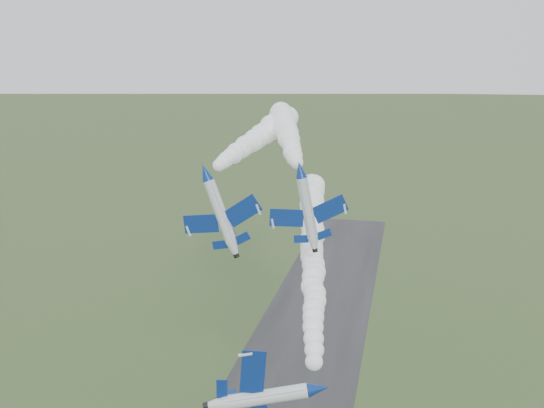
{
  "coord_description": "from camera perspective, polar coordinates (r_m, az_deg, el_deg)",
  "views": [
    {
      "loc": [
        18.85,
        -56.15,
        58.16
      ],
      "look_at": [
        2.04,
        17.75,
        39.8
      ],
      "focal_mm": 40.0,
      "sensor_mm": 36.0,
      "label": 1
    }
  ],
  "objects": [
    {
      "name": "smoke_trail_jet_lead",
      "position": [
        90.65,
        3.86,
        -3.71
      ],
      "size": [
        19.5,
        66.09,
        4.48
      ],
      "primitive_type": null,
      "rotation": [
        0.0,
        0.0,
        0.23
      ],
      "color": "white"
    },
    {
      "name": "smoke_trail_jet_pair_right",
      "position": [
        106.53,
        1.4,
        6.79
      ],
      "size": [
        19.18,
        51.78,
        4.61
      ],
      "primitive_type": null,
      "rotation": [
        0.0,
        0.0,
        0.28
      ],
      "color": "white"
    },
    {
      "name": "jet_pair_right",
      "position": [
        77.61,
        2.67,
        3.26
      ],
      "size": [
        10.29,
        12.18,
        3.46
      ],
      "rotation": [
        0.0,
        -0.19,
        0.28
      ],
      "color": "silver"
    },
    {
      "name": "jet_pair_left",
      "position": [
        81.86,
        -6.32,
        3.0
      ],
      "size": [
        10.66,
        13.63,
        4.57
      ],
      "rotation": [
        0.0,
        -0.35,
        0.0
      ],
      "color": "silver"
    },
    {
      "name": "smoke_trail_jet_pair_left",
      "position": [
        112.91,
        -1.15,
        6.42
      ],
      "size": [
        5.5,
        58.57,
        5.23
      ],
      "primitive_type": null,
      "rotation": [
        0.0,
        0.0,
        0.0
      ],
      "color": "white"
    },
    {
      "name": "jet_lead",
      "position": [
        58.18,
        4.43,
        -16.99
      ],
      "size": [
        4.13,
        11.73,
        9.63
      ],
      "rotation": [
        0.0,
        1.4,
        0.23
      ],
      "color": "silver"
    }
  ]
}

